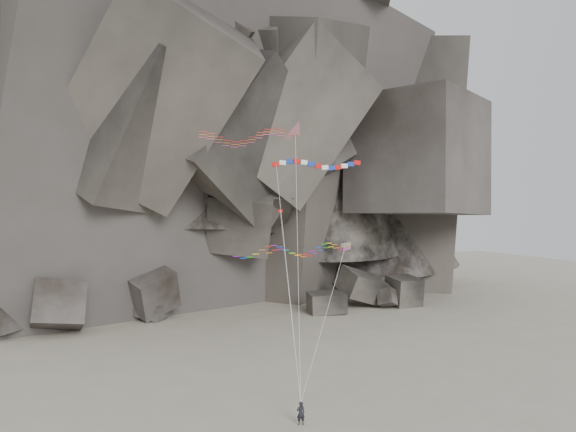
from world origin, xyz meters
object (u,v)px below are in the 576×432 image
object	(u,v)px
kite_flyer	(301,411)
parafoil_kite	(288,250)
delta_kite	(244,136)
banner_kite	(317,166)
pennant_kite	(284,251)

from	to	relation	value
kite_flyer	parafoil_kite	distance (m)	14.40
delta_kite	parafoil_kite	size ratio (longest dim) A/B	1.98
delta_kite	banner_kite	xyz separation A→B (m)	(7.46, -0.89, -2.79)
banner_kite	pennant_kite	size ratio (longest dim) A/B	1.33
banner_kite	parafoil_kite	bearing A→B (deg)	-126.71
kite_flyer	pennant_kite	world-z (taller)	pennant_kite
delta_kite	banner_kite	bearing A→B (deg)	-29.14
banner_kite	kite_flyer	bearing A→B (deg)	-106.26
parafoil_kite	pennant_kite	world-z (taller)	pennant_kite
delta_kite	parafoil_kite	xyz separation A→B (m)	(2.90, -4.71, -11.04)
kite_flyer	delta_kite	distance (m)	26.31
delta_kite	parafoil_kite	distance (m)	12.35
parafoil_kite	delta_kite	bearing A→B (deg)	106.51
banner_kite	pennant_kite	bearing A→B (deg)	-146.26
parafoil_kite	pennant_kite	size ratio (longest dim) A/B	0.80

